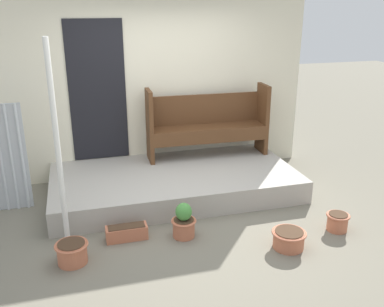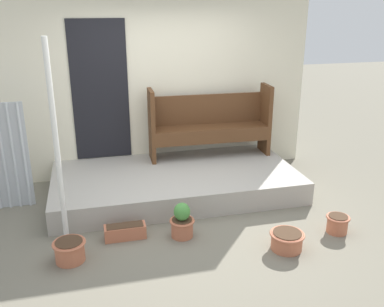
# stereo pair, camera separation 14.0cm
# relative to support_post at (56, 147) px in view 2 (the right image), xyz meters

# --- Properties ---
(ground_plane) EXTENTS (24.00, 24.00, 0.00)m
(ground_plane) POSITION_rel_support_post_xyz_m (1.42, 0.12, -1.11)
(ground_plane) COLOR #706B5B
(porch_slab) EXTENTS (3.33, 1.67, 0.31)m
(porch_slab) POSITION_rel_support_post_xyz_m (1.46, 0.95, -0.96)
(porch_slab) COLOR #A8A399
(porch_slab) RESTS_ON ground_plane
(house_wall) EXTENTS (4.53, 0.08, 2.60)m
(house_wall) POSITION_rel_support_post_xyz_m (1.42, 1.82, 0.19)
(house_wall) COLOR beige
(house_wall) RESTS_ON ground_plane
(support_post) EXTENTS (0.06, 0.06, 2.23)m
(support_post) POSITION_rel_support_post_xyz_m (0.00, 0.00, 0.00)
(support_post) COLOR white
(support_post) RESTS_ON ground_plane
(bench) EXTENTS (1.82, 0.45, 1.05)m
(bench) POSITION_rel_support_post_xyz_m (2.10, 1.50, -0.27)
(bench) COLOR #54331C
(bench) RESTS_ON porch_slab
(flower_pot_left) EXTENTS (0.34, 0.34, 0.23)m
(flower_pot_left) POSITION_rel_support_post_xyz_m (0.05, -0.43, -0.99)
(flower_pot_left) COLOR #B76647
(flower_pot_left) RESTS_ON ground_plane
(flower_pot_middle) EXTENTS (0.29, 0.29, 0.42)m
(flower_pot_middle) POSITION_rel_support_post_xyz_m (1.28, -0.23, -0.93)
(flower_pot_middle) COLOR #B76647
(flower_pot_middle) RESTS_ON ground_plane
(flower_pot_right) EXTENTS (0.38, 0.38, 0.20)m
(flower_pot_right) POSITION_rel_support_post_xyz_m (2.32, -0.76, -1.00)
(flower_pot_right) COLOR #B76647
(flower_pot_right) RESTS_ON ground_plane
(flower_pot_far_right) EXTENTS (0.27, 0.27, 0.21)m
(flower_pot_far_right) POSITION_rel_support_post_xyz_m (3.05, -0.58, -1.00)
(flower_pot_far_right) COLOR #B76647
(flower_pot_far_right) RESTS_ON ground_plane
(planter_box_rect) EXTENTS (0.46, 0.17, 0.17)m
(planter_box_rect) POSITION_rel_support_post_xyz_m (0.65, -0.12, -1.03)
(planter_box_rect) COLOR #B76647
(planter_box_rect) RESTS_ON ground_plane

